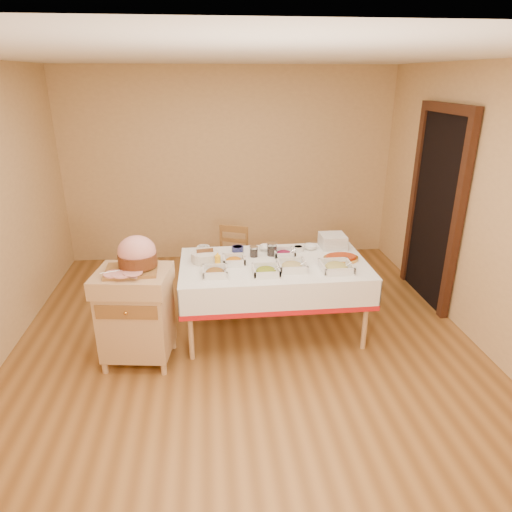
{
  "coord_description": "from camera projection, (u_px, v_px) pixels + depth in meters",
  "views": [
    {
      "loc": [
        -0.32,
        -3.77,
        2.46
      ],
      "look_at": [
        0.11,
        0.2,
        0.88
      ],
      "focal_mm": 32.0,
      "sensor_mm": 36.0,
      "label": 1
    }
  ],
  "objects": [
    {
      "name": "preserve_jar_left",
      "position": [
        254.0,
        252.0,
        4.59
      ],
      "size": [
        0.08,
        0.08,
        0.11
      ],
      "color": "silver",
      "rests_on": "dining_table"
    },
    {
      "name": "bread_basket",
      "position": [
        205.0,
        257.0,
        4.46
      ],
      "size": [
        0.27,
        0.27,
        0.12
      ],
      "color": "silver",
      "rests_on": "dining_table"
    },
    {
      "name": "brass_platter",
      "position": [
        341.0,
        258.0,
        4.51
      ],
      "size": [
        0.35,
        0.25,
        0.05
      ],
      "color": "gold",
      "rests_on": "dining_table"
    },
    {
      "name": "preserve_jar_right",
      "position": [
        272.0,
        250.0,
        4.62
      ],
      "size": [
        0.1,
        0.1,
        0.13
      ],
      "color": "silver",
      "rests_on": "dining_table"
    },
    {
      "name": "bowl_white_imported",
      "position": [
        267.0,
        248.0,
        4.77
      ],
      "size": [
        0.21,
        0.21,
        0.04
      ],
      "primitive_type": "imported",
      "rotation": [
        0.0,
        0.0,
        -0.4
      ],
      "color": "silver",
      "rests_on": "dining_table"
    },
    {
      "name": "serving_dish_e",
      "position": [
        234.0,
        260.0,
        4.43
      ],
      "size": [
        0.22,
        0.21,
        0.1
      ],
      "color": "silver",
      "rests_on": "dining_table"
    },
    {
      "name": "butcher_cart",
      "position": [
        136.0,
        311.0,
        4.06
      ],
      "size": [
        0.7,
        0.61,
        0.89
      ],
      "color": "tan",
      "rests_on": "ground"
    },
    {
      "name": "mustard_bottle",
      "position": [
        218.0,
        261.0,
        4.28
      ],
      "size": [
        0.05,
        0.05,
        0.17
      ],
      "color": "yellow",
      "rests_on": "dining_table"
    },
    {
      "name": "dining_chair",
      "position": [
        231.0,
        262.0,
        5.35
      ],
      "size": [
        0.48,
        0.47,
        0.83
      ],
      "color": "olive",
      "rests_on": "ground"
    },
    {
      "name": "plate_stack",
      "position": [
        333.0,
        241.0,
        4.83
      ],
      "size": [
        0.26,
        0.26,
        0.14
      ],
      "color": "silver",
      "rests_on": "dining_table"
    },
    {
      "name": "serving_dish_d",
      "position": [
        336.0,
        267.0,
        4.27
      ],
      "size": [
        0.29,
        0.29,
        0.11
      ],
      "color": "silver",
      "rests_on": "dining_table"
    },
    {
      "name": "bowl_small_imported",
      "position": [
        310.0,
        247.0,
        4.79
      ],
      "size": [
        0.18,
        0.18,
        0.05
      ],
      "primitive_type": "imported",
      "rotation": [
        0.0,
        0.0,
        0.32
      ],
      "color": "silver",
      "rests_on": "dining_table"
    },
    {
      "name": "small_bowl_mid",
      "position": [
        238.0,
        249.0,
        4.73
      ],
      "size": [
        0.12,
        0.12,
        0.05
      ],
      "color": "navy",
      "rests_on": "dining_table"
    },
    {
      "name": "doorway",
      "position": [
        436.0,
        206.0,
        5.07
      ],
      "size": [
        0.09,
        1.1,
        2.2
      ],
      "color": "black",
      "rests_on": "ground"
    },
    {
      "name": "ham_on_board",
      "position": [
        136.0,
        256.0,
        3.91
      ],
      "size": [
        0.46,
        0.44,
        0.31
      ],
      "color": "olive",
      "rests_on": "butcher_cart"
    },
    {
      "name": "serving_dish_f",
      "position": [
        284.0,
        253.0,
        4.61
      ],
      "size": [
        0.22,
        0.2,
        0.1
      ],
      "color": "silver",
      "rests_on": "dining_table"
    },
    {
      "name": "serving_dish_b",
      "position": [
        266.0,
        271.0,
        4.19
      ],
      "size": [
        0.24,
        0.24,
        0.1
      ],
      "color": "silver",
      "rests_on": "dining_table"
    },
    {
      "name": "small_bowl_right",
      "position": [
        298.0,
        248.0,
        4.74
      ],
      "size": [
        0.1,
        0.1,
        0.05
      ],
      "color": "silver",
      "rests_on": "dining_table"
    },
    {
      "name": "serving_dish_c",
      "position": [
        292.0,
        266.0,
        4.29
      ],
      "size": [
        0.26,
        0.26,
        0.11
      ],
      "color": "silver",
      "rests_on": "dining_table"
    },
    {
      "name": "dining_table",
      "position": [
        274.0,
        278.0,
        4.51
      ],
      "size": [
        1.82,
        1.02,
        0.76
      ],
      "color": "tan",
      "rests_on": "ground"
    },
    {
      "name": "serving_dish_a",
      "position": [
        215.0,
        272.0,
        4.17
      ],
      "size": [
        0.23,
        0.23,
        0.1
      ],
      "color": "silver",
      "rests_on": "dining_table"
    },
    {
      "name": "room_shell",
      "position": [
        245.0,
        220.0,
        3.95
      ],
      "size": [
        5.0,
        5.0,
        5.0
      ],
      "color": "#905E2C",
      "rests_on": "ground"
    },
    {
      "name": "small_bowl_left",
      "position": [
        203.0,
        249.0,
        4.72
      ],
      "size": [
        0.13,
        0.13,
        0.06
      ],
      "color": "silver",
      "rests_on": "dining_table"
    }
  ]
}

